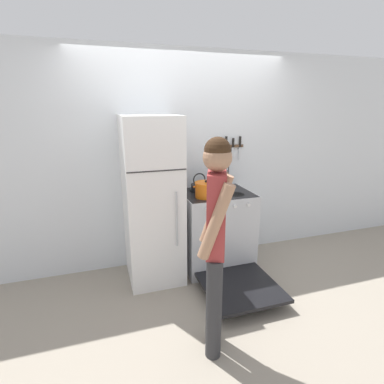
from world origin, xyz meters
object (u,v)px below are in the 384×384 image
(refrigerator, at_px, (152,201))
(tea_kettle, at_px, (199,186))
(dutch_oven_pot, at_px, (206,190))
(utensil_jar, at_px, (228,182))
(stove_range, at_px, (217,231))
(person, at_px, (216,238))

(refrigerator, height_order, tea_kettle, refrigerator)
(dutch_oven_pot, height_order, utensil_jar, utensil_jar)
(stove_range, distance_m, dutch_oven_pot, 0.60)
(dutch_oven_pot, bearing_deg, person, -106.82)
(dutch_oven_pot, height_order, tea_kettle, tea_kettle)
(refrigerator, distance_m, stove_range, 0.89)
(stove_range, bearing_deg, tea_kettle, 135.15)
(utensil_jar, bearing_deg, stove_range, -139.38)
(refrigerator, height_order, person, refrigerator)
(refrigerator, distance_m, tea_kettle, 0.62)
(utensil_jar, xyz_separation_m, person, (-0.72, -1.37, -0.04))
(refrigerator, distance_m, person, 1.26)
(utensil_jar, bearing_deg, person, -117.75)
(stove_range, bearing_deg, utensil_jar, 40.62)
(dutch_oven_pot, relative_size, tea_kettle, 1.17)
(stove_range, relative_size, person, 0.81)
(refrigerator, relative_size, utensil_jar, 6.71)
(dutch_oven_pot, bearing_deg, refrigerator, 168.41)
(tea_kettle, xyz_separation_m, utensil_jar, (0.37, 0.01, 0.02))
(stove_range, relative_size, dutch_oven_pot, 4.80)
(refrigerator, bearing_deg, utensil_jar, 8.51)
(stove_range, bearing_deg, refrigerator, 177.74)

